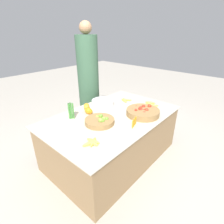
{
  "coord_description": "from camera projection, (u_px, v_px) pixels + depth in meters",
  "views": [
    {
      "loc": [
        -1.48,
        -1.3,
        1.61
      ],
      "look_at": [
        0.0,
        0.0,
        0.68
      ],
      "focal_mm": 28.0,
      "sensor_mm": 36.0,
      "label": 1
    }
  ],
  "objects": [
    {
      "name": "price_sign",
      "position": [
        134.0,
        122.0,
        1.94
      ],
      "size": [
        0.12,
        0.04,
        0.09
      ],
      "rotation": [
        0.0,
        0.0,
        0.26
      ],
      "color": "orange",
      "rests_on": "market_table"
    },
    {
      "name": "vendor_person",
      "position": [
        89.0,
        83.0,
        2.9
      ],
      "size": [
        0.34,
        0.34,
        1.74
      ],
      "color": "#385B42",
      "rests_on": "ground_plane"
    },
    {
      "name": "banana_bunch_back_center",
      "position": [
        125.0,
        100.0,
        2.64
      ],
      "size": [
        0.14,
        0.17,
        0.03
      ],
      "color": "#EFDB4C",
      "rests_on": "market_table"
    },
    {
      "name": "veg_bundle",
      "position": [
        71.0,
        111.0,
        2.09
      ],
      "size": [
        0.05,
        0.06,
        0.2
      ],
      "color": "#428438",
      "rests_on": "market_table"
    },
    {
      "name": "tomato_basket",
      "position": [
        143.0,
        112.0,
        2.2
      ],
      "size": [
        0.42,
        0.42,
        0.11
      ],
      "color": "olive",
      "rests_on": "market_table"
    },
    {
      "name": "lime_bowl",
      "position": [
        100.0,
        121.0,
        2.0
      ],
      "size": [
        0.34,
        0.34,
        0.1
      ],
      "color": "olive",
      "rests_on": "market_table"
    },
    {
      "name": "market_table",
      "position": [
        112.0,
        137.0,
        2.33
      ],
      "size": [
        1.71,
        1.08,
        0.63
      ],
      "color": "olive",
      "rests_on": "ground_plane"
    },
    {
      "name": "orange_pile",
      "position": [
        88.0,
        109.0,
        2.25
      ],
      "size": [
        0.12,
        0.17,
        0.12
      ],
      "color": "orange",
      "rests_on": "market_table"
    },
    {
      "name": "metal_bowl",
      "position": [
        103.0,
        103.0,
        2.49
      ],
      "size": [
        0.32,
        0.32,
        0.08
      ],
      "color": "silver",
      "rests_on": "market_table"
    },
    {
      "name": "ground_plane",
      "position": [
        112.0,
        156.0,
        2.47
      ],
      "size": [
        12.0,
        12.0,
        0.0
      ],
      "primitive_type": "plane",
      "color": "#ADA599"
    },
    {
      "name": "banana_bunch_front_left",
      "position": [
        151.0,
        104.0,
        2.48
      ],
      "size": [
        0.16,
        0.19,
        0.06
      ],
      "color": "#EFDB4C",
      "rests_on": "market_table"
    },
    {
      "name": "banana_bunch_front_right",
      "position": [
        92.0,
        142.0,
        1.65
      ],
      "size": [
        0.19,
        0.16,
        0.04
      ],
      "color": "#EFDB4C",
      "rests_on": "market_table"
    }
  ]
}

